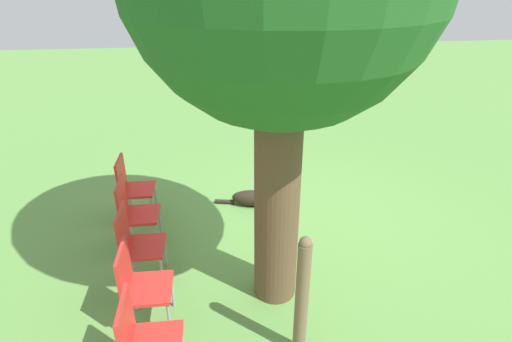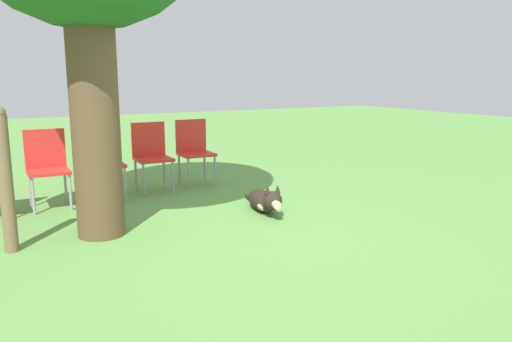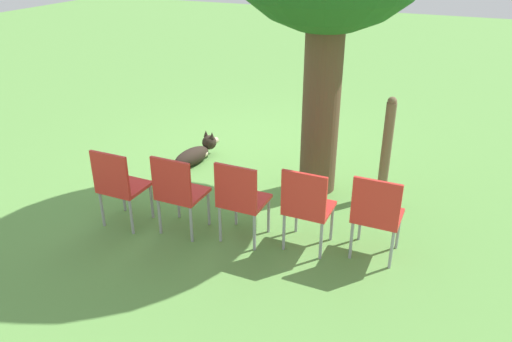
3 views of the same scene
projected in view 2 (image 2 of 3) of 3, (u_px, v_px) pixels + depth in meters
The scene contains 7 objects.
ground_plane at pixel (210, 236), 4.70m from camera, with size 30.00×30.00×0.00m, color #609947.
dog at pixel (264, 201), 5.49m from camera, with size 1.09×0.38×0.37m.
fence_post at pixel (6, 180), 4.16m from camera, with size 0.11×0.11×1.24m.
red_chair_0 at pixel (194, 148), 6.86m from camera, with size 0.43×0.45×0.89m.
red_chair_1 at pixel (151, 152), 6.45m from camera, with size 0.43×0.45×0.89m.
red_chair_2 at pixel (103, 157), 6.04m from camera, with size 0.43×0.45×0.89m.
red_chair_3 at pixel (47, 163), 5.62m from camera, with size 0.43×0.45×0.89m.
Camera 2 is at (-4.14, 1.83, 1.49)m, focal length 35.00 mm.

